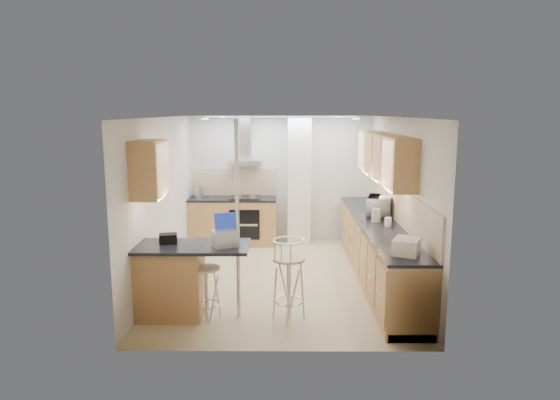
{
  "coord_description": "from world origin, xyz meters",
  "views": [
    {
      "loc": [
        0.03,
        -7.48,
        2.6
      ],
      "look_at": [
        -0.01,
        0.2,
        1.22
      ],
      "focal_mm": 32.0,
      "sensor_mm": 36.0,
      "label": 1
    }
  ],
  "objects_px": {
    "bar_stool_near": "(207,286)",
    "bread_bin": "(407,246)",
    "laptop": "(225,238)",
    "bar_stool_end": "(289,279)",
    "microwave": "(380,206)"
  },
  "relations": [
    {
      "from": "microwave",
      "to": "bar_stool_near",
      "type": "distance_m",
      "value": 3.29
    },
    {
      "from": "laptop",
      "to": "bar_stool_end",
      "type": "height_order",
      "value": "laptop"
    },
    {
      "from": "bar_stool_near",
      "to": "bread_bin",
      "type": "bearing_deg",
      "value": -0.55
    },
    {
      "from": "bar_stool_near",
      "to": "bread_bin",
      "type": "distance_m",
      "value": 2.49
    },
    {
      "from": "laptop",
      "to": "bar_stool_near",
      "type": "distance_m",
      "value": 0.64
    },
    {
      "from": "microwave",
      "to": "bar_stool_near",
      "type": "xyz_separation_m",
      "value": [
        -2.53,
        -2.01,
        -0.63
      ]
    },
    {
      "from": "bar_stool_end",
      "to": "bread_bin",
      "type": "xyz_separation_m",
      "value": [
        1.39,
        -0.24,
        0.49
      ]
    },
    {
      "from": "laptop",
      "to": "bar_stool_near",
      "type": "height_order",
      "value": "laptop"
    },
    {
      "from": "laptop",
      "to": "microwave",
      "type": "bearing_deg",
      "value": 16.85
    },
    {
      "from": "microwave",
      "to": "bread_bin",
      "type": "height_order",
      "value": "microwave"
    },
    {
      "from": "microwave",
      "to": "bread_bin",
      "type": "distance_m",
      "value": 2.22
    },
    {
      "from": "bar_stool_end",
      "to": "microwave",
      "type": "bearing_deg",
      "value": -7.95
    },
    {
      "from": "bar_stool_near",
      "to": "microwave",
      "type": "bearing_deg",
      "value": 42.82
    },
    {
      "from": "laptop",
      "to": "bar_stool_end",
      "type": "distance_m",
      "value": 0.95
    },
    {
      "from": "microwave",
      "to": "laptop",
      "type": "relative_size",
      "value": 1.91
    }
  ]
}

